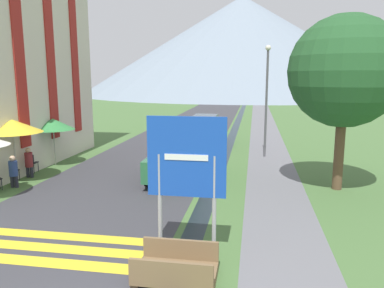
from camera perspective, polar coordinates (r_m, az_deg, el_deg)
ground_plane at (r=25.31m, az=3.14°, el=0.59°), size 160.00×160.00×0.00m
road at (r=35.45m, az=0.92°, el=3.36°), size 6.40×60.00×0.01m
footpath at (r=35.08m, az=10.83°, el=3.11°), size 2.20×60.00×0.01m
drainage_channel at (r=35.10m, az=6.91°, el=3.21°), size 0.60×60.00×0.00m
crosswalk_marking at (r=10.45m, az=-22.28°, el=-14.30°), size 5.44×1.84×0.01m
mountain_distant at (r=97.07m, az=7.58°, el=14.62°), size 78.88×78.88×23.79m
hotel_building at (r=20.77m, az=-26.97°, el=12.51°), size 5.50×9.39×10.02m
road_sign at (r=8.70m, az=-0.84°, el=-3.60°), size 1.86×0.11×3.33m
footbridge at (r=8.30m, az=-2.45°, el=-18.46°), size 1.70×1.10×0.65m
parked_car_near at (r=15.52m, az=-2.39°, el=-2.09°), size 1.94×4.24×1.82m
parked_car_far at (r=24.00m, az=2.04°, el=2.27°), size 1.83×3.98×1.82m
cafe_chair_middle at (r=16.84m, az=-25.86°, el=-3.52°), size 0.40×0.40×0.85m
cafe_chair_far_right at (r=18.04m, az=-23.32°, el=-2.48°), size 0.40×0.40×0.85m
cafe_umbrella_middle_yellow at (r=16.60m, az=-25.67°, el=2.47°), size 2.31×2.31×2.54m
cafe_umbrella_rear_green at (r=19.02m, az=-20.42°, el=2.86°), size 2.00×2.00×2.26m
person_seated_near at (r=15.91m, az=-25.57°, el=-3.58°), size 0.32×0.32×1.26m
person_seated_far at (r=17.24m, az=-23.61°, el=-2.39°), size 0.32×0.32×1.28m
streetlamp at (r=20.03m, az=11.31°, el=7.68°), size 0.28×0.28×5.81m
tree_by_path at (r=14.80m, az=22.26°, el=10.15°), size 4.06×4.06×6.44m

